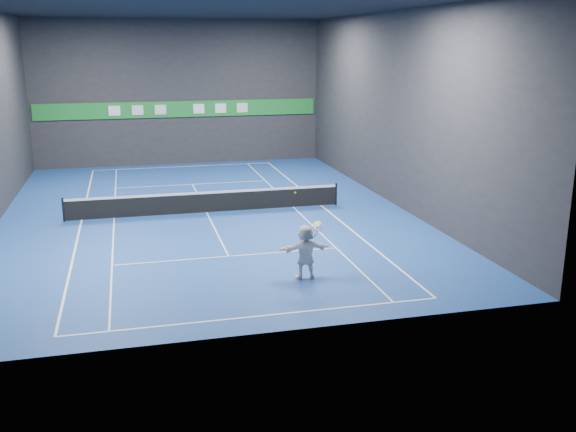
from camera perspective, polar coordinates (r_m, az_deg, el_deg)
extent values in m
plane|color=navy|center=(29.56, -7.23, 0.27)|extent=(26.00, 26.00, 0.00)
plane|color=black|center=(28.64, -7.84, 17.96)|extent=(26.00, 26.00, 0.00)
cube|color=#27272A|center=(41.65, -9.68, 10.73)|extent=(18.00, 0.10, 9.00)
cube|color=#27272A|center=(16.04, -2.00, 4.36)|extent=(18.00, 0.10, 9.00)
cube|color=#27272A|center=(31.10, 9.40, 9.35)|extent=(0.10, 26.00, 9.00)
cube|color=white|center=(18.42, -2.61, -8.88)|extent=(10.98, 0.08, 0.01)
cube|color=white|center=(41.12, -9.27, 4.36)|extent=(10.98, 0.08, 0.01)
cube|color=white|center=(29.46, -17.88, -0.40)|extent=(0.08, 23.78, 0.01)
cube|color=white|center=(30.66, 3.00, 0.91)|extent=(0.08, 23.78, 0.01)
cube|color=white|center=(29.39, -15.20, -0.23)|extent=(0.06, 23.78, 0.01)
cube|color=white|center=(30.29, 0.51, 0.76)|extent=(0.06, 23.78, 0.01)
cube|color=white|center=(23.47, -5.30, -3.58)|extent=(8.23, 0.06, 0.01)
cube|color=white|center=(35.75, -8.49, 2.81)|extent=(8.23, 0.06, 0.01)
cube|color=white|center=(29.56, -7.23, 0.28)|extent=(0.06, 12.80, 0.01)
imported|color=white|center=(21.00, 1.56, -3.17)|extent=(1.69, 0.54, 1.82)
sphere|color=#C3ED27|center=(20.33, 0.65, 2.08)|extent=(0.07, 0.07, 0.07)
cylinder|color=black|center=(29.39, -19.34, 0.52)|extent=(0.10, 0.10, 1.07)
cylinder|color=black|center=(30.75, 4.28, 1.95)|extent=(0.10, 0.10, 1.07)
cube|color=black|center=(29.45, -7.26, 1.15)|extent=(12.40, 0.03, 0.86)
cube|color=white|center=(29.33, -7.29, 2.07)|extent=(12.40, 0.04, 0.10)
cube|color=#1C842E|center=(41.67, -9.61, 9.35)|extent=(17.64, 0.06, 1.00)
cube|color=white|center=(41.49, -15.18, 9.02)|extent=(0.70, 0.04, 0.60)
cube|color=silver|center=(41.49, -13.22, 9.14)|extent=(0.70, 0.04, 0.60)
cube|color=white|center=(41.54, -11.27, 9.26)|extent=(0.70, 0.04, 0.60)
cube|color=white|center=(41.73, -7.94, 9.42)|extent=(0.70, 0.04, 0.60)
cube|color=white|center=(41.90, -6.01, 9.51)|extent=(0.70, 0.04, 0.60)
cube|color=silver|center=(42.12, -4.10, 9.58)|extent=(0.70, 0.04, 0.60)
torus|color=#B01312|center=(20.94, 2.66, -1.07)|extent=(0.43, 0.37, 0.25)
cylinder|color=#D6E14F|center=(20.89, 2.59, -0.71)|extent=(0.35, 0.34, 0.17)
cylinder|color=red|center=(20.93, 2.58, -1.11)|extent=(0.10, 0.14, 0.16)
cylinder|color=yellow|center=(20.96, 2.44, -1.72)|extent=(0.10, 0.19, 0.24)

